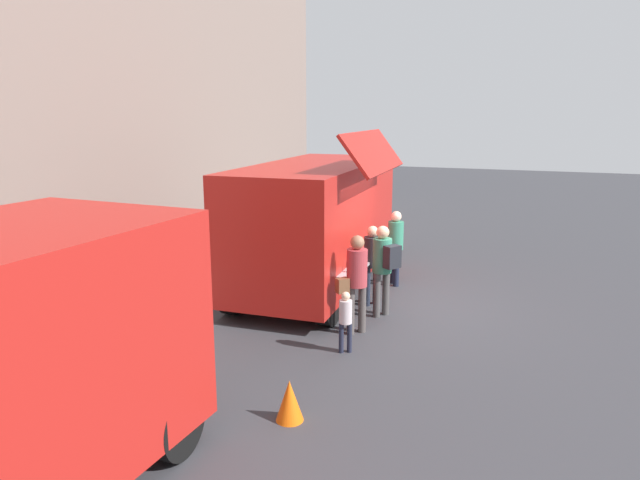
{
  "coord_description": "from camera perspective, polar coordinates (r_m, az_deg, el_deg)",
  "views": [
    {
      "loc": [
        -11.0,
        -2.42,
        3.88
      ],
      "look_at": [
        -0.19,
        1.53,
        1.3
      ],
      "focal_mm": 32.28,
      "sensor_mm": 36.0,
      "label": 1
    }
  ],
  "objects": [
    {
      "name": "ground_plane",
      "position": [
        11.91,
        7.29,
        -6.48
      ],
      "size": [
        60.0,
        60.0,
        0.0
      ],
      "primitive_type": "plane",
      "color": "#38383D"
    },
    {
      "name": "child_near_queue",
      "position": [
        9.43,
        2.55,
        -7.59
      ],
      "size": [
        0.21,
        0.21,
        1.04
      ],
      "rotation": [
        0.0,
        0.0,
        0.49
      ],
      "color": "#1F2234",
      "rests_on": "ground"
    },
    {
      "name": "trash_bin",
      "position": [
        17.11,
        -3.22,
        1.01
      ],
      "size": [
        0.6,
        0.6,
        0.87
      ],
      "primitive_type": "cylinder",
      "color": "#2E5D37",
      "rests_on": "ground"
    },
    {
      "name": "curb_strip",
      "position": [
        10.98,
        -21.14,
        -8.53
      ],
      "size": [
        28.0,
        1.6,
        0.15
      ],
      "primitive_type": "cube",
      "color": "#9E998E",
      "rests_on": "ground"
    },
    {
      "name": "food_truck_main",
      "position": [
        12.61,
        -0.36,
        1.87
      ],
      "size": [
        5.65,
        2.97,
        3.5
      ],
      "rotation": [
        0.0,
        0.0,
        0.03
      ],
      "color": "red",
      "rests_on": "ground"
    },
    {
      "name": "customer_extra_browsing",
      "position": [
        13.06,
        7.5,
        -0.12
      ],
      "size": [
        0.35,
        0.35,
        1.71
      ],
      "rotation": [
        0.0,
        0.0,
        2.09
      ],
      "color": "#1D2237",
      "rests_on": "ground"
    },
    {
      "name": "traffic_cone_orange",
      "position": [
        7.63,
        -3.04,
        -15.6
      ],
      "size": [
        0.36,
        0.36,
        0.55
      ],
      "primitive_type": "cone",
      "color": "orange",
      "rests_on": "ground"
    },
    {
      "name": "customer_rear_waiting",
      "position": [
        10.1,
        3.6,
        -3.6
      ],
      "size": [
        0.52,
        0.51,
        1.79
      ],
      "rotation": [
        0.0,
        0.0,
        0.82
      ],
      "color": "#4E4644",
      "rests_on": "ground"
    },
    {
      "name": "customer_front_ordering",
      "position": [
        11.64,
        5.19,
        -1.81
      ],
      "size": [
        0.34,
        0.34,
        1.65
      ],
      "rotation": [
        0.0,
        0.0,
        0.89
      ],
      "color": "#1F2536",
      "rests_on": "ground"
    },
    {
      "name": "customer_mid_with_backpack",
      "position": [
        10.98,
        6.32,
        -2.17
      ],
      "size": [
        0.51,
        0.57,
        1.78
      ],
      "rotation": [
        0.0,
        0.0,
        0.98
      ],
      "color": "#484545",
      "rests_on": "ground"
    }
  ]
}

